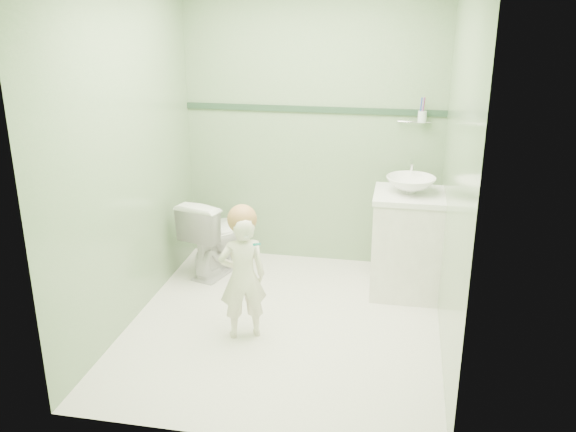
# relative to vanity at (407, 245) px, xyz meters

# --- Properties ---
(ground) EXTENTS (2.50, 2.50, 0.00)m
(ground) POSITION_rel_vanity_xyz_m (-0.84, -0.70, -0.40)
(ground) COLOR silver
(ground) RESTS_ON ground
(room_shell) EXTENTS (2.50, 2.54, 2.40)m
(room_shell) POSITION_rel_vanity_xyz_m (-0.84, -0.70, 0.80)
(room_shell) COLOR #81A777
(room_shell) RESTS_ON ground
(trim_stripe) EXTENTS (2.20, 0.02, 0.05)m
(trim_stripe) POSITION_rel_vanity_xyz_m (-0.84, 0.54, 0.95)
(trim_stripe) COLOR #284430
(trim_stripe) RESTS_ON room_shell
(vanity) EXTENTS (0.52, 0.50, 0.80)m
(vanity) POSITION_rel_vanity_xyz_m (0.00, 0.00, 0.00)
(vanity) COLOR silver
(vanity) RESTS_ON ground
(counter) EXTENTS (0.54, 0.52, 0.04)m
(counter) POSITION_rel_vanity_xyz_m (0.00, 0.00, 0.41)
(counter) COLOR white
(counter) RESTS_ON vanity
(basin) EXTENTS (0.37, 0.37, 0.13)m
(basin) POSITION_rel_vanity_xyz_m (0.00, 0.00, 0.49)
(basin) COLOR white
(basin) RESTS_ON counter
(faucet) EXTENTS (0.03, 0.13, 0.18)m
(faucet) POSITION_rel_vanity_xyz_m (0.00, 0.19, 0.57)
(faucet) COLOR silver
(faucet) RESTS_ON counter
(cup_holder) EXTENTS (0.26, 0.07, 0.21)m
(cup_holder) POSITION_rel_vanity_xyz_m (0.05, 0.48, 0.93)
(cup_holder) COLOR silver
(cup_holder) RESTS_ON room_shell
(toilet) EXTENTS (0.55, 0.74, 0.67)m
(toilet) POSITION_rel_vanity_xyz_m (-1.58, 0.10, -0.06)
(toilet) COLOR white
(toilet) RESTS_ON ground
(toddler) EXTENTS (0.38, 0.32, 0.89)m
(toddler) POSITION_rel_vanity_xyz_m (-1.09, -0.90, 0.04)
(toddler) COLOR silver
(toddler) RESTS_ON ground
(hair_cap) EXTENTS (0.20, 0.20, 0.20)m
(hair_cap) POSITION_rel_vanity_xyz_m (-1.09, -0.87, 0.45)
(hair_cap) COLOR #AE7847
(hair_cap) RESTS_ON toddler
(teal_toothbrush) EXTENTS (0.10, 0.14, 0.08)m
(teal_toothbrush) POSITION_rel_vanity_xyz_m (-0.97, -0.98, 0.33)
(teal_toothbrush) COLOR #0D817A
(teal_toothbrush) RESTS_ON toddler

